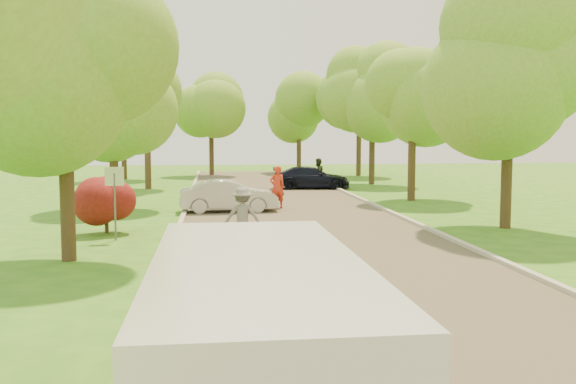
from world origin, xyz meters
name	(u,v)px	position (x,y,z in m)	size (l,w,h in m)	color
ground	(333,262)	(0.00, 0.00, 0.00)	(100.00, 100.00, 0.00)	#2D6D19
road	(293,219)	(0.00, 8.00, 0.01)	(8.00, 60.00, 0.01)	#4C4438
curb_left	(182,219)	(-4.05, 8.00, 0.06)	(0.18, 60.00, 0.12)	#B2AD9E
curb_right	(399,216)	(4.05, 8.00, 0.06)	(0.18, 60.00, 0.12)	#B2AD9E
street_sign	(115,188)	(-5.80, 4.00, 1.56)	(0.55, 0.06, 2.17)	#59595E
red_shrub	(106,199)	(-6.30, 5.50, 1.10)	(1.70, 1.70, 1.95)	#382619
tree_l_mida	(71,50)	(-6.30, 1.00, 5.17)	(4.71, 4.60, 7.39)	#382619
tree_l_midb	(117,99)	(-6.81, 12.00, 4.59)	(4.30, 4.20, 6.62)	#382619
tree_l_far	(150,93)	(-6.39, 22.00, 5.47)	(4.92, 4.80, 7.79)	#382619
tree_r_mida	(517,61)	(7.02, 5.00, 5.54)	(5.13, 5.00, 7.95)	#382619
tree_r_midb	(417,97)	(6.60, 14.00, 4.88)	(4.51, 4.40, 7.01)	#382619
tree_r_far	(376,90)	(7.23, 24.00, 5.83)	(5.33, 5.20, 8.34)	#382619
tree_bg_a	(126,102)	(-8.78, 30.00, 5.31)	(5.12, 5.00, 7.72)	#382619
tree_bg_b	(362,102)	(8.22, 32.00, 5.54)	(5.12, 5.00, 7.95)	#382619
tree_bg_c	(214,109)	(-2.79, 34.00, 5.02)	(4.92, 4.80, 7.33)	#382619
tree_bg_d	(302,107)	(4.22, 36.00, 5.31)	(5.12, 5.00, 7.72)	#382619
minivan	(256,346)	(-2.50, -9.02, 1.02)	(2.08, 5.22, 1.94)	silver
silver_sedan	(228,196)	(-2.30, 10.56, 0.65)	(1.37, 3.93, 1.29)	#B5B5BA
dark_sedan	(311,178)	(2.67, 20.87, 0.64)	(1.79, 4.40, 1.28)	black
longboard	(243,246)	(-2.13, 2.06, 0.09)	(0.26, 0.83, 0.10)	black
skateboarder	(242,216)	(-2.13, 2.06, 0.91)	(1.04, 0.60, 1.61)	slate
person_striped	(277,187)	(-0.23, 11.50, 0.90)	(0.66, 0.43, 1.81)	red
person_olive	(318,174)	(3.05, 20.80, 0.88)	(0.85, 0.66, 1.76)	#2A321E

